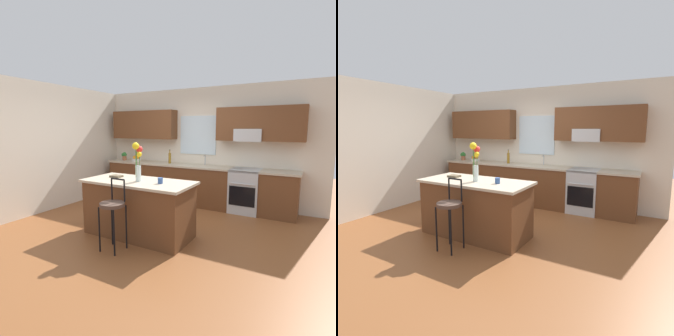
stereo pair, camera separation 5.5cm
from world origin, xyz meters
The scene contains 14 objects.
ground_plane centered at (0.00, 0.00, 0.00)m, with size 14.00×14.00×0.00m, color brown.
wall_left centered at (-2.56, 0.30, 1.35)m, with size 0.12×4.60×2.70m, color beige.
back_wall_assembly centered at (0.02, 1.98, 1.51)m, with size 5.60×0.50×2.70m.
counter_run centered at (0.00, 1.70, 0.47)m, with size 4.56×0.64×0.92m.
sink_faucet centered at (0.25, 1.84, 1.06)m, with size 0.02×0.13×0.23m.
oven_range centered at (1.23, 1.68, 0.46)m, with size 0.60×0.64×0.92m.
kitchen_island centered at (-0.03, -0.43, 0.46)m, with size 1.82×0.84×0.92m.
bar_stool_near centered at (-0.03, -1.06, 0.64)m, with size 0.36×0.36×1.04m.
flower_vase centered at (0.01, -0.48, 1.31)m, with size 0.15×0.19×0.62m.
mug_ceramic centered at (0.40, -0.45, 0.97)m, with size 0.08×0.08×0.09m, color #33518C.
cookbook centered at (-0.54, -0.35, 0.94)m, with size 0.20×0.15×0.03m, color brown.
fruit_bowl_oranges centered at (-1.60, 1.70, 0.98)m, with size 0.24×0.24×0.16m.
bottle_olive_oil centered at (-0.60, 1.70, 1.06)m, with size 0.06×0.06×0.34m.
potted_plant_small centered at (-1.99, 1.70, 1.04)m, with size 0.18×0.12×0.22m.
Camera 2 is at (2.47, -3.82, 1.75)m, focal length 28.07 mm.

